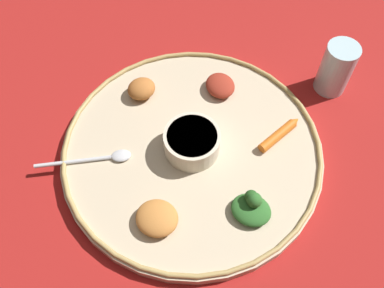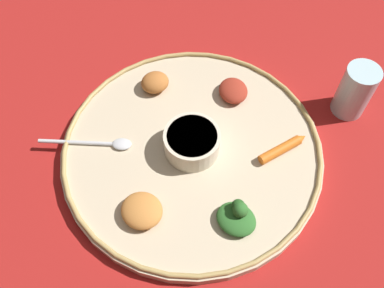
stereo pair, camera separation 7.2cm
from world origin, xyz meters
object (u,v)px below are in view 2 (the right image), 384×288
object	(u,v)px
spoon	(100,143)
center_bowl	(192,142)
greens_pile	(237,216)
drinking_glass	(354,94)
carrot_near_spoon	(283,148)

from	to	relation	value
spoon	center_bowl	bearing A→B (deg)	-140.52
spoon	greens_pile	world-z (taller)	greens_pile
center_bowl	spoon	xyz separation A→B (m)	(0.12, 0.10, -0.02)
greens_pile	drinking_glass	size ratio (longest dim) A/B	0.67
carrot_near_spoon	drinking_glass	size ratio (longest dim) A/B	0.92
greens_pile	drinking_glass	distance (m)	0.32
spoon	drinking_glass	distance (m)	0.46
center_bowl	drinking_glass	size ratio (longest dim) A/B	0.92
spoon	carrot_near_spoon	xyz separation A→B (m)	(-0.24, -0.20, 0.00)
drinking_glass	carrot_near_spoon	bearing A→B (deg)	80.03
carrot_near_spoon	spoon	bearing A→B (deg)	40.11
greens_pile	drinking_glass	world-z (taller)	drinking_glass
center_bowl	drinking_glass	xyz separation A→B (m)	(-0.15, -0.27, 0.00)
spoon	carrot_near_spoon	size ratio (longest dim) A/B	1.41
drinking_glass	spoon	bearing A→B (deg)	54.05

